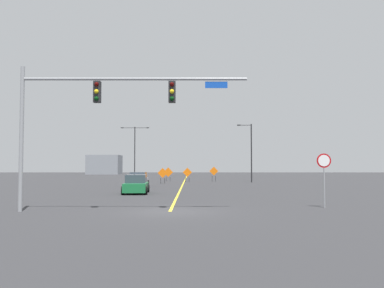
# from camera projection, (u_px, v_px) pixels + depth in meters

# --- Properties ---
(ground) EXTENTS (212.12, 212.12, 0.00)m
(ground) POSITION_uv_depth(u_px,v_px,m) (169.00, 212.00, 20.14)
(ground) COLOR #2D2D30
(road_centre_stripe) EXTENTS (0.16, 117.85, 0.01)m
(road_centre_stripe) POSITION_uv_depth(u_px,v_px,m) (186.00, 177.00, 78.99)
(road_centre_stripe) COLOR yellow
(road_centre_stripe) RESTS_ON ground
(traffic_signal_assembly) EXTENTS (11.12, 0.44, 7.09)m
(traffic_signal_assembly) POSITION_uv_depth(u_px,v_px,m) (95.00, 105.00, 20.38)
(traffic_signal_assembly) COLOR gray
(traffic_signal_assembly) RESTS_ON ground
(stop_sign) EXTENTS (0.76, 0.07, 2.86)m
(stop_sign) POSITION_uv_depth(u_px,v_px,m) (323.00, 170.00, 22.03)
(stop_sign) COLOR gray
(stop_sign) RESTS_ON ground
(street_lamp_mid_right) EXTENTS (4.70, 0.24, 8.58)m
(street_lamp_mid_right) POSITION_uv_depth(u_px,v_px,m) (134.00, 148.00, 69.13)
(street_lamp_mid_right) COLOR black
(street_lamp_mid_right) RESTS_ON ground
(street_lamp_far_left) EXTENTS (1.91, 0.24, 7.59)m
(street_lamp_far_left) POSITION_uv_depth(u_px,v_px,m) (250.00, 150.00, 54.23)
(street_lamp_far_left) COLOR black
(street_lamp_far_left) RESTS_ON ground
(construction_sign_right_shoulder) EXTENTS (1.34, 0.13, 1.91)m
(construction_sign_right_shoulder) POSITION_uv_depth(u_px,v_px,m) (167.00, 173.00, 57.97)
(construction_sign_right_shoulder) COLOR orange
(construction_sign_right_shoulder) RESTS_ON ground
(construction_sign_right_lane) EXTENTS (1.22, 0.06, 2.02)m
(construction_sign_right_lane) POSITION_uv_depth(u_px,v_px,m) (213.00, 172.00, 57.12)
(construction_sign_right_lane) COLOR orange
(construction_sign_right_lane) RESTS_ON ground
(construction_sign_median_near) EXTENTS (1.23, 0.06, 1.89)m
(construction_sign_median_near) POSITION_uv_depth(u_px,v_px,m) (187.00, 173.00, 55.30)
(construction_sign_median_near) COLOR orange
(construction_sign_median_near) RESTS_ON ground
(construction_sign_median_far) EXTENTS (1.23, 0.08, 1.90)m
(construction_sign_median_far) POSITION_uv_depth(u_px,v_px,m) (162.00, 174.00, 50.62)
(construction_sign_median_far) COLOR orange
(construction_sign_median_far) RESTS_ON ground
(car_silver_passing) EXTENTS (2.00, 4.38, 1.51)m
(car_silver_passing) POSITION_uv_depth(u_px,v_px,m) (137.00, 180.00, 43.04)
(car_silver_passing) COLOR #B7BABF
(car_silver_passing) RESTS_ON ground
(car_green_approaching) EXTENTS (2.12, 4.13, 1.48)m
(car_green_approaching) POSITION_uv_depth(u_px,v_px,m) (135.00, 185.00, 32.96)
(car_green_approaching) COLOR #196B38
(car_green_approaching) RESTS_ON ground
(roadside_building_west) EXTENTS (7.66, 6.85, 4.64)m
(roadside_building_west) POSITION_uv_depth(u_px,v_px,m) (104.00, 165.00, 101.36)
(roadside_building_west) COLOR gray
(roadside_building_west) RESTS_ON ground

